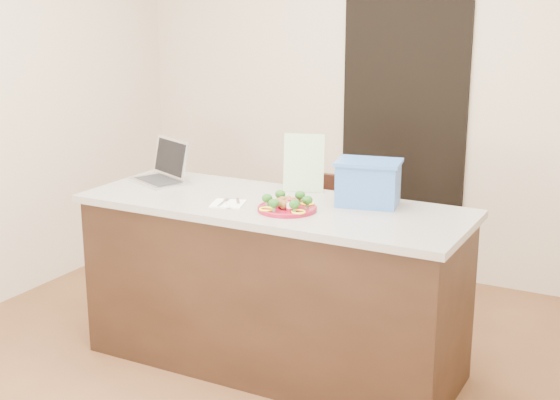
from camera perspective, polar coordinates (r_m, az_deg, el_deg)
The scene contains 16 objects.
ground at distance 4.20m, azimuth -2.17°, elevation -13.20°, with size 4.00×4.00×0.00m, color brown.
room_shell at distance 3.72m, azimuth -2.42°, elevation 9.37°, with size 4.00×4.00×4.00m.
doorway at distance 5.56m, azimuth 8.96°, elevation 4.63°, with size 0.90×0.02×2.00m, color black.
island at distance 4.20m, azimuth -0.51°, elevation -6.22°, with size 2.06×0.76×0.92m.
plate at distance 3.91m, azimuth 0.53°, elevation -0.60°, with size 0.30×0.30×0.02m.
meatballs at distance 3.90m, azimuth 0.46°, elevation -0.21°, with size 0.12×0.12×0.04m.
broccoli at distance 3.90m, azimuth 0.53°, elevation 0.06°, with size 0.25×0.25×0.04m.
pepper_rings at distance 3.91m, azimuth 0.53°, elevation -0.46°, with size 0.26×0.26×0.01m.
napkin at distance 4.04m, azimuth -3.83°, elevation -0.26°, with size 0.16×0.16×0.01m, color white.
fork at distance 4.05m, azimuth -3.99°, elevation -0.11°, with size 0.04×0.16×0.00m.
knife at distance 4.01m, azimuth -3.59°, elevation -0.27°, with size 0.07×0.18×0.01m.
yogurt_bottle at distance 3.83m, azimuth 0.75°, elevation -0.61°, with size 0.04×0.04×0.08m.
laptop at distance 4.57m, azimuth -8.42°, elevation 2.21°, with size 0.40×0.39×0.24m.
leaflet at distance 4.26m, azimuth 1.75°, elevation 2.73°, with size 0.22×0.00×0.32m, color white.
blue_box at distance 4.01m, azimuth 6.47°, elevation 1.28°, with size 0.37×0.30×0.23m.
chair at distance 4.90m, azimuth 4.50°, elevation -2.74°, with size 0.41×0.41×0.87m.
Camera 1 is at (1.87, -3.19, 1.99)m, focal length 50.00 mm.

